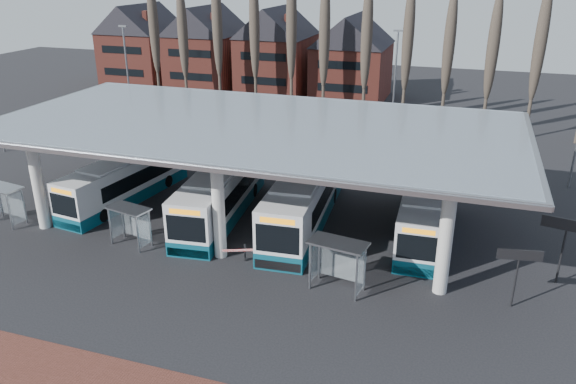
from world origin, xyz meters
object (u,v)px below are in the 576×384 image
(bus_1, at_px, (222,192))
(bus_3, at_px, (423,209))
(bus_0, at_px, (126,180))
(shelter_1, at_px, (131,217))
(bus_2, at_px, (304,198))
(shelter_0, at_px, (4,196))
(shelter_2, at_px, (339,254))

(bus_1, distance_m, bus_3, 12.74)
(bus_0, relative_size, shelter_1, 4.09)
(bus_2, distance_m, bus_3, 7.29)
(bus_1, bearing_deg, shelter_0, -162.94)
(bus_1, distance_m, bus_2, 5.46)
(bus_0, bearing_deg, shelter_1, -47.08)
(bus_2, xyz_separation_m, bus_3, (7.22, 1.02, -0.19))
(bus_0, xyz_separation_m, bus_2, (12.81, 0.18, 0.21))
(shelter_1, bearing_deg, shelter_0, -168.70)
(bus_1, height_order, bus_2, bus_2)
(shelter_0, distance_m, shelter_2, 21.76)
(shelter_1, bearing_deg, bus_3, 35.79)
(bus_2, height_order, shelter_1, bus_2)
(shelter_2, bearing_deg, bus_2, 128.35)
(bus_1, relative_size, shelter_1, 4.45)
(bus_3, bearing_deg, bus_0, -178.77)
(bus_2, relative_size, shelter_1, 4.66)
(shelter_0, bearing_deg, bus_3, 24.57)
(bus_2, xyz_separation_m, shelter_1, (-8.71, -5.94, 0.06))
(shelter_0, height_order, shelter_2, shelter_2)
(shelter_0, bearing_deg, bus_0, 57.30)
(bus_1, relative_size, bus_3, 1.08)
(bus_3, height_order, shelter_2, bus_3)
(bus_2, relative_size, shelter_2, 4.18)
(bus_0, xyz_separation_m, bus_3, (20.03, 1.20, 0.02))
(bus_2, bearing_deg, bus_0, 177.01)
(bus_2, height_order, shelter_0, bus_2)
(bus_0, height_order, bus_3, bus_3)
(shelter_0, height_order, shelter_1, shelter_0)
(bus_0, bearing_deg, bus_1, 4.80)
(bus_2, relative_size, bus_3, 1.14)
(shelter_0, relative_size, shelter_2, 0.93)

